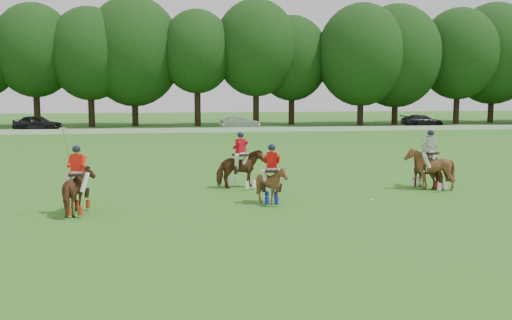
{
  "coord_description": "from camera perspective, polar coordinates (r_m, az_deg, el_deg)",
  "views": [
    {
      "loc": [
        -3.25,
        -16.25,
        3.91
      ],
      "look_at": [
        -0.12,
        4.2,
        1.4
      ],
      "focal_mm": 40.0,
      "sensor_mm": 36.0,
      "label": 1
    }
  ],
  "objects": [
    {
      "name": "ground",
      "position": [
        17.03,
        2.55,
        -6.36
      ],
      "size": [
        180.0,
        180.0,
        0.0
      ],
      "primitive_type": "plane",
      "color": "#297020",
      "rests_on": "ground"
    },
    {
      "name": "tree_line",
      "position": [
        64.54,
        -5.66,
        10.71
      ],
      "size": [
        117.98,
        14.32,
        14.75
      ],
      "color": "black",
      "rests_on": "ground"
    },
    {
      "name": "boundary_rail",
      "position": [
        54.48,
        -5.27,
        3.0
      ],
      "size": [
        120.0,
        0.1,
        0.44
      ],
      "primitive_type": "cube",
      "color": "white",
      "rests_on": "ground"
    },
    {
      "name": "car_left",
      "position": [
        60.21,
        -20.99,
        3.48
      ],
      "size": [
        4.87,
        2.65,
        1.57
      ],
      "primitive_type": "imported",
      "rotation": [
        0.0,
        0.0,
        1.39
      ],
      "color": "black",
      "rests_on": "ground"
    },
    {
      "name": "car_mid",
      "position": [
        59.3,
        -1.61,
        3.77
      ],
      "size": [
        4.22,
        1.94,
        1.34
      ],
      "primitive_type": "imported",
      "rotation": [
        0.0,
        0.0,
        1.7
      ],
      "color": "#949499",
      "rests_on": "ground"
    },
    {
      "name": "car_right",
      "position": [
        64.9,
        16.29,
        3.77
      ],
      "size": [
        4.64,
        1.89,
        1.35
      ],
      "primitive_type": "imported",
      "rotation": [
        0.0,
        0.0,
        1.57
      ],
      "color": "black",
      "rests_on": "ground"
    },
    {
      "name": "polo_red_a",
      "position": [
        18.99,
        -17.38,
        -2.86
      ],
      "size": [
        1.12,
        1.82,
        2.75
      ],
      "color": "#503115",
      "rests_on": "ground"
    },
    {
      "name": "polo_red_b",
      "position": [
        22.96,
        -1.54,
        -0.84
      ],
      "size": [
        2.05,
        1.99,
        2.28
      ],
      "color": "#503115",
      "rests_on": "ground"
    },
    {
      "name": "polo_red_c",
      "position": [
        19.77,
        1.57,
        -2.33
      ],
      "size": [
        1.29,
        1.4,
        2.09
      ],
      "color": "#503115",
      "rests_on": "ground"
    },
    {
      "name": "polo_stripe_a",
      "position": [
        24.12,
        16.82,
        -0.91
      ],
      "size": [
        1.46,
        1.8,
        2.12
      ],
      "color": "#503115",
      "rests_on": "ground"
    },
    {
      "name": "polo_stripe_b",
      "position": [
        23.64,
        16.96,
        -0.78
      ],
      "size": [
        1.94,
        2.0,
        2.39
      ],
      "color": "#503115",
      "rests_on": "ground"
    },
    {
      "name": "polo_ball",
      "position": [
        20.71,
        11.49,
        -3.98
      ],
      "size": [
        0.09,
        0.09,
        0.09
      ],
      "primitive_type": "sphere",
      "color": "white",
      "rests_on": "ground"
    }
  ]
}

